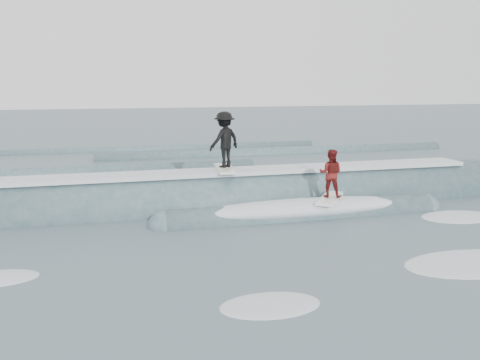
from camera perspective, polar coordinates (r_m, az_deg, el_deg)
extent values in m
plane|color=#415960|center=(14.02, 4.85, -7.51)|extent=(160.00, 160.00, 0.00)
cylinder|color=#335156|center=(18.93, -0.82, -2.75)|extent=(20.31, 2.31, 2.31)
sphere|color=#335156|center=(23.61, 23.75, -1.00)|extent=(2.31, 2.31, 2.31)
cylinder|color=#335156|center=(17.46, 6.78, -3.95)|extent=(9.00, 1.03, 1.03)
sphere|color=#335156|center=(16.32, -8.04, -5.00)|extent=(1.03, 1.03, 1.03)
sphere|color=#335156|center=(19.60, 19.06, -2.88)|extent=(1.03, 1.03, 1.03)
cube|color=silver|center=(18.69, -0.83, 0.91)|extent=(18.00, 1.30, 0.14)
ellipsoid|color=silver|center=(17.39, 6.80, -2.99)|extent=(7.60, 1.30, 0.60)
cube|color=silver|center=(18.60, -1.66, 1.24)|extent=(0.80, 2.05, 0.10)
imported|color=black|center=(18.47, -1.68, 4.34)|extent=(1.43, 1.23, 1.92)
cube|color=white|center=(17.70, 9.56, -1.95)|extent=(1.61, 1.95, 0.10)
imported|color=#5D1311|center=(17.54, 9.64, 0.71)|extent=(0.96, 0.91, 1.57)
ellipsoid|color=silver|center=(18.76, 22.27, -3.66)|extent=(2.68, 1.83, 0.10)
ellipsoid|color=silver|center=(14.21, 23.73, -8.14)|extent=(3.69, 2.52, 0.10)
ellipsoid|color=silver|center=(10.75, 3.25, -13.19)|extent=(1.98, 1.35, 0.10)
cylinder|color=#335156|center=(26.98, -21.67, 0.47)|extent=(22.00, 0.70, 0.70)
cylinder|color=#335156|center=(32.73, 4.30, 2.80)|extent=(22.00, 0.80, 0.80)
cylinder|color=#335156|center=(34.96, -9.30, 3.17)|extent=(22.00, 0.60, 0.60)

